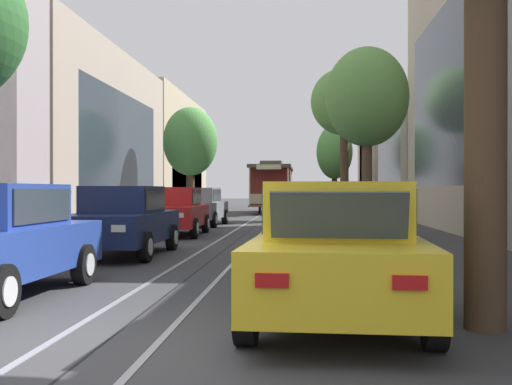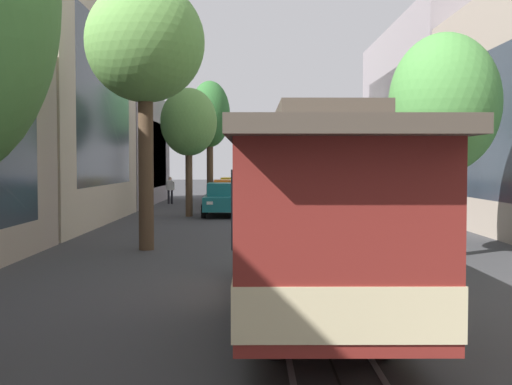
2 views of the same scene
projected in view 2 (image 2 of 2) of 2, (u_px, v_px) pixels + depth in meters
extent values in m
plane|color=#38383A|center=(279.00, 232.00, 24.29)|extent=(160.00, 160.00, 0.00)
cube|color=gray|center=(301.00, 244.00, 20.76)|extent=(0.08, 63.38, 0.01)
cube|color=gray|center=(267.00, 244.00, 20.75)|extent=(0.08, 63.38, 0.01)
cube|color=black|center=(284.00, 244.00, 20.76)|extent=(0.03, 63.38, 0.01)
cube|color=gray|center=(423.00, 117.00, 39.02)|extent=(4.08, 18.16, 10.53)
cube|color=#2D3842|center=(389.00, 126.00, 39.03)|extent=(0.04, 12.92, 6.32)
cube|color=#2D3842|center=(510.00, 122.00, 20.63)|extent=(0.04, 12.92, 5.09)
cube|color=gray|center=(121.00, 149.00, 41.30)|extent=(4.40, 13.55, 6.84)
cube|color=#2D3842|center=(156.00, 155.00, 41.33)|extent=(0.04, 9.69, 4.10)
cube|color=#BCAD93|center=(41.00, 93.00, 27.38)|extent=(5.49, 13.55, 10.92)
cube|color=#2D3842|center=(106.00, 106.00, 27.42)|extent=(0.04, 9.69, 6.55)
cube|color=#233D93|center=(304.00, 192.00, 43.67)|extent=(1.87, 4.33, 0.66)
cube|color=#233D93|center=(304.00, 182.00, 43.49)|extent=(1.51, 2.09, 0.60)
cube|color=#2D3842|center=(303.00, 182.00, 44.33)|extent=(1.34, 0.24, 0.47)
cube|color=#2D3842|center=(305.00, 183.00, 42.31)|extent=(1.30, 0.22, 0.45)
cube|color=#2D3842|center=(293.00, 182.00, 43.50)|extent=(0.06, 1.81, 0.47)
cube|color=#2D3842|center=(315.00, 182.00, 43.48)|extent=(0.06, 1.81, 0.47)
cube|color=white|center=(294.00, 189.00, 45.83)|extent=(0.28, 0.04, 0.14)
cube|color=#B21414|center=(297.00, 192.00, 41.51)|extent=(0.28, 0.04, 0.12)
cube|color=white|center=(310.00, 189.00, 45.82)|extent=(0.28, 0.04, 0.14)
cube|color=#B21414|center=(315.00, 192.00, 41.50)|extent=(0.28, 0.04, 0.12)
cylinder|color=black|center=(290.00, 196.00, 45.03)|extent=(0.21, 0.64, 0.64)
cylinder|color=silver|center=(288.00, 196.00, 45.03)|extent=(0.03, 0.35, 0.35)
cylinder|color=black|center=(316.00, 196.00, 45.01)|extent=(0.21, 0.64, 0.64)
cylinder|color=silver|center=(317.00, 196.00, 45.01)|extent=(0.03, 0.35, 0.35)
cylinder|color=black|center=(291.00, 198.00, 42.36)|extent=(0.21, 0.64, 0.64)
cylinder|color=silver|center=(290.00, 198.00, 42.36)|extent=(0.03, 0.35, 0.35)
cylinder|color=black|center=(319.00, 198.00, 42.34)|extent=(0.21, 0.64, 0.64)
cylinder|color=silver|center=(321.00, 198.00, 42.34)|extent=(0.03, 0.35, 0.35)
cube|color=#19234C|center=(307.00, 196.00, 37.94)|extent=(1.80, 4.30, 0.66)
cube|color=#19234C|center=(308.00, 185.00, 37.77)|extent=(1.48, 2.07, 0.60)
cube|color=#2D3842|center=(306.00, 185.00, 38.60)|extent=(1.33, 0.22, 0.47)
cube|color=#2D3842|center=(309.00, 186.00, 36.58)|extent=(1.30, 0.20, 0.45)
cube|color=#2D3842|center=(295.00, 185.00, 37.76)|extent=(0.03, 1.81, 0.47)
cube|color=#2D3842|center=(321.00, 185.00, 37.77)|extent=(0.03, 1.81, 0.47)
cube|color=white|center=(295.00, 193.00, 40.09)|extent=(0.28, 0.04, 0.14)
cube|color=#B21414|center=(300.00, 196.00, 35.78)|extent=(0.28, 0.04, 0.12)
cube|color=white|center=(314.00, 193.00, 40.10)|extent=(0.28, 0.04, 0.14)
cube|color=#B21414|center=(321.00, 196.00, 35.78)|extent=(0.28, 0.04, 0.12)
cylinder|color=black|center=(291.00, 201.00, 39.28)|extent=(0.20, 0.64, 0.64)
cylinder|color=silver|center=(289.00, 201.00, 39.28)|extent=(0.02, 0.35, 0.35)
cylinder|color=black|center=(320.00, 201.00, 39.29)|extent=(0.20, 0.64, 0.64)
cylinder|color=silver|center=(322.00, 201.00, 39.30)|extent=(0.02, 0.35, 0.35)
cylinder|color=black|center=(294.00, 203.00, 36.62)|extent=(0.20, 0.64, 0.64)
cylinder|color=silver|center=(292.00, 203.00, 36.62)|extent=(0.02, 0.35, 0.35)
cylinder|color=black|center=(325.00, 203.00, 36.63)|extent=(0.20, 0.64, 0.64)
cylinder|color=silver|center=(327.00, 203.00, 36.63)|extent=(0.02, 0.35, 0.35)
cube|color=red|center=(321.00, 203.00, 31.59)|extent=(1.89, 4.34, 0.66)
cube|color=red|center=(321.00, 190.00, 31.41)|extent=(1.52, 2.10, 0.60)
cube|color=#2D3842|center=(319.00, 189.00, 32.25)|extent=(1.34, 0.25, 0.47)
cube|color=#2D3842|center=(324.00, 191.00, 30.23)|extent=(1.30, 0.23, 0.45)
cube|color=#2D3842|center=(305.00, 190.00, 31.39)|extent=(0.07, 1.81, 0.47)
cube|color=#2D3842|center=(337.00, 190.00, 31.43)|extent=(0.07, 1.81, 0.47)
cube|color=white|center=(305.00, 198.00, 33.72)|extent=(0.28, 0.05, 0.14)
cube|color=#B21414|center=(314.00, 203.00, 29.41)|extent=(0.28, 0.05, 0.12)
cube|color=white|center=(326.00, 198.00, 33.75)|extent=(0.28, 0.05, 0.14)
cube|color=#B21414|center=(339.00, 203.00, 29.44)|extent=(0.28, 0.05, 0.12)
cylinder|color=black|center=(300.00, 208.00, 32.91)|extent=(0.21, 0.64, 0.64)
cylinder|color=silver|center=(298.00, 208.00, 32.90)|extent=(0.03, 0.35, 0.35)
cylinder|color=black|center=(335.00, 208.00, 32.95)|extent=(0.21, 0.64, 0.64)
cylinder|color=silver|center=(337.00, 208.00, 32.96)|extent=(0.03, 0.35, 0.35)
cylinder|color=black|center=(305.00, 212.00, 30.24)|extent=(0.21, 0.64, 0.64)
cylinder|color=silver|center=(303.00, 212.00, 30.24)|extent=(0.03, 0.35, 0.35)
cylinder|color=black|center=(343.00, 211.00, 30.29)|extent=(0.21, 0.64, 0.64)
cylinder|color=silver|center=(346.00, 211.00, 30.30)|extent=(0.03, 0.35, 0.35)
cube|color=slate|center=(338.00, 211.00, 25.93)|extent=(1.98, 4.37, 0.66)
cube|color=slate|center=(338.00, 195.00, 25.76)|extent=(1.56, 2.12, 0.60)
cube|color=#2D3842|center=(337.00, 195.00, 26.59)|extent=(1.34, 0.28, 0.47)
cube|color=#2D3842|center=(341.00, 197.00, 24.58)|extent=(1.30, 0.25, 0.45)
cube|color=#2D3842|center=(319.00, 195.00, 25.78)|extent=(0.11, 1.81, 0.47)
cube|color=#2D3842|center=(358.00, 195.00, 25.73)|extent=(0.11, 1.81, 0.47)
cube|color=white|center=(320.00, 205.00, 28.11)|extent=(0.28, 0.05, 0.14)
cube|color=#B21414|center=(328.00, 213.00, 23.79)|extent=(0.28, 0.05, 0.12)
cube|color=white|center=(347.00, 205.00, 28.07)|extent=(0.28, 0.05, 0.14)
cube|color=#B21414|center=(359.00, 213.00, 23.75)|extent=(0.28, 0.05, 0.12)
cylinder|color=black|center=(314.00, 217.00, 27.31)|extent=(0.23, 0.65, 0.64)
cylinder|color=silver|center=(311.00, 217.00, 27.32)|extent=(0.03, 0.35, 0.35)
cylinder|color=black|center=(357.00, 217.00, 27.25)|extent=(0.23, 0.65, 0.64)
cylinder|color=silver|center=(359.00, 217.00, 27.24)|extent=(0.03, 0.35, 0.35)
cylinder|color=black|center=(317.00, 222.00, 24.65)|extent=(0.23, 0.65, 0.64)
cylinder|color=silver|center=(314.00, 222.00, 24.65)|extent=(0.03, 0.35, 0.35)
cylinder|color=black|center=(365.00, 223.00, 24.59)|extent=(0.23, 0.65, 0.64)
cylinder|color=silver|center=(368.00, 223.00, 24.58)|extent=(0.03, 0.35, 0.35)
cube|color=gold|center=(233.00, 191.00, 44.74)|extent=(1.99, 4.38, 0.66)
cube|color=gold|center=(233.00, 182.00, 44.86)|extent=(1.57, 2.13, 0.60)
cube|color=#2D3842|center=(232.00, 182.00, 44.02)|extent=(1.34, 0.28, 0.47)
cube|color=#2D3842|center=(234.00, 182.00, 46.04)|extent=(1.30, 0.25, 0.45)
cube|color=#2D3842|center=(244.00, 182.00, 44.83)|extent=(0.11, 1.81, 0.47)
cube|color=#2D3842|center=(222.00, 182.00, 44.89)|extent=(0.11, 1.81, 0.47)
cube|color=white|center=(239.00, 191.00, 42.55)|extent=(0.28, 0.05, 0.14)
cube|color=#B21414|center=(243.00, 189.00, 46.87)|extent=(0.28, 0.05, 0.12)
cube|color=white|center=(222.00, 191.00, 42.60)|extent=(0.28, 0.05, 0.14)
cube|color=#B21414|center=(227.00, 188.00, 46.91)|extent=(0.28, 0.05, 0.12)
cylinder|color=black|center=(244.00, 197.00, 43.39)|extent=(0.23, 0.65, 0.64)
cylinder|color=silver|center=(246.00, 197.00, 43.38)|extent=(0.04, 0.35, 0.35)
cylinder|color=black|center=(218.00, 197.00, 43.45)|extent=(0.23, 0.65, 0.64)
cylinder|color=silver|center=(216.00, 197.00, 43.46)|extent=(0.04, 0.35, 0.35)
cylinder|color=black|center=(247.00, 195.00, 46.05)|extent=(0.23, 0.65, 0.64)
cylinder|color=silver|center=(248.00, 195.00, 46.04)|extent=(0.04, 0.35, 0.35)
cylinder|color=black|center=(221.00, 195.00, 46.12)|extent=(0.23, 0.65, 0.64)
cylinder|color=silver|center=(220.00, 195.00, 46.12)|extent=(0.04, 0.35, 0.35)
cube|color=orange|center=(227.00, 196.00, 38.04)|extent=(1.94, 4.36, 0.66)
cube|color=orange|center=(227.00, 185.00, 38.16)|extent=(1.54, 2.11, 0.60)
cube|color=#2D3842|center=(227.00, 186.00, 37.33)|extent=(1.34, 0.26, 0.47)
cube|color=#2D3842|center=(227.00, 185.00, 39.34)|extent=(1.30, 0.24, 0.45)
cube|color=#2D3842|center=(240.00, 185.00, 38.19)|extent=(0.09, 1.81, 0.47)
cube|color=#2D3842|center=(214.00, 185.00, 38.13)|extent=(0.09, 1.81, 0.47)
cube|color=white|center=(237.00, 196.00, 35.90)|extent=(0.28, 0.05, 0.14)
cube|color=#B21414|center=(236.00, 193.00, 40.21)|extent=(0.28, 0.05, 0.12)
cube|color=white|center=(216.00, 196.00, 35.86)|extent=(0.28, 0.05, 0.14)
cube|color=#B21414|center=(218.00, 193.00, 40.17)|extent=(0.28, 0.05, 0.12)
cylinder|color=black|center=(243.00, 203.00, 36.76)|extent=(0.22, 0.65, 0.64)
cylinder|color=silver|center=(245.00, 203.00, 36.76)|extent=(0.03, 0.35, 0.35)
cylinder|color=black|center=(211.00, 203.00, 36.69)|extent=(0.22, 0.65, 0.64)
cylinder|color=silver|center=(209.00, 203.00, 36.69)|extent=(0.03, 0.35, 0.35)
cylinder|color=black|center=(242.00, 200.00, 39.42)|extent=(0.22, 0.65, 0.64)
cylinder|color=silver|center=(244.00, 200.00, 39.42)|extent=(0.03, 0.35, 0.35)
cylinder|color=black|center=(212.00, 200.00, 39.35)|extent=(0.22, 0.65, 0.64)
cylinder|color=silver|center=(211.00, 200.00, 39.35)|extent=(0.03, 0.35, 0.35)
cube|color=#196B70|center=(223.00, 202.00, 31.80)|extent=(1.90, 4.34, 0.66)
cube|color=#196B70|center=(223.00, 189.00, 31.92)|extent=(1.52, 2.10, 0.60)
cube|color=#2D3842|center=(223.00, 190.00, 31.08)|extent=(1.34, 0.25, 0.47)
cube|color=#2D3842|center=(224.00, 189.00, 33.10)|extent=(1.30, 0.23, 0.45)
cube|color=#2D3842|center=(239.00, 189.00, 31.94)|extent=(0.07, 1.81, 0.47)
cube|color=#2D3842|center=(208.00, 189.00, 31.90)|extent=(0.07, 1.81, 0.47)
cube|color=white|center=(235.00, 203.00, 29.65)|extent=(0.28, 0.05, 0.14)
cube|color=#B21414|center=(235.00, 198.00, 33.97)|extent=(0.28, 0.05, 0.12)
cube|color=white|center=(210.00, 203.00, 29.62)|extent=(0.28, 0.05, 0.14)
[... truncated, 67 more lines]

